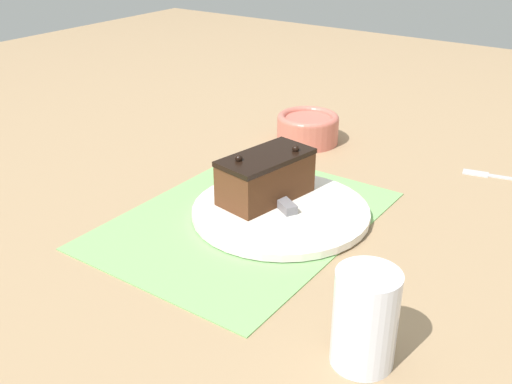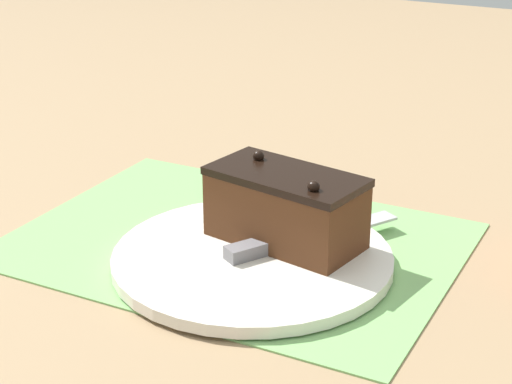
{
  "view_description": "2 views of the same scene",
  "coord_description": "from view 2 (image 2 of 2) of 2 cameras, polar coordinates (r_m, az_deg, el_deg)",
  "views": [
    {
      "loc": [
        -0.67,
        -0.49,
        0.45
      ],
      "look_at": [
        0.02,
        -0.01,
        0.05
      ],
      "focal_mm": 42.0,
      "sensor_mm": 36.0,
      "label": 1
    },
    {
      "loc": [
        0.4,
        -0.72,
        0.4
      ],
      "look_at": [
        0.03,
        -0.0,
        0.06
      ],
      "focal_mm": 60.0,
      "sensor_mm": 36.0,
      "label": 2
    }
  ],
  "objects": [
    {
      "name": "ground_plane",
      "position": [
        0.91,
        -1.36,
        -3.44
      ],
      "size": [
        3.0,
        3.0,
        0.0
      ],
      "primitive_type": "plane",
      "color": "#9E7F5B"
    },
    {
      "name": "placemat_woven",
      "position": [
        0.91,
        -1.36,
        -3.33
      ],
      "size": [
        0.46,
        0.34,
        0.0
      ],
      "primitive_type": "cube",
      "color": "#7AB266",
      "rests_on": "ground_plane"
    },
    {
      "name": "cake_plate",
      "position": [
        0.86,
        -0.24,
        -4.46
      ],
      "size": [
        0.28,
        0.28,
        0.01
      ],
      "color": "white",
      "rests_on": "placemat_woven"
    },
    {
      "name": "chocolate_cake",
      "position": [
        0.86,
        1.9,
        -1.1
      ],
      "size": [
        0.17,
        0.11,
        0.08
      ],
      "rotation": [
        0.0,
        0.0,
        -0.18
      ],
      "color": "#512D19",
      "rests_on": "cake_plate"
    },
    {
      "name": "serving_knife",
      "position": [
        0.87,
        2.0,
        -3.32
      ],
      "size": [
        0.12,
        0.19,
        0.01
      ],
      "rotation": [
        0.0,
        0.0,
        5.75
      ],
      "color": "slate",
      "rests_on": "cake_plate"
    }
  ]
}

